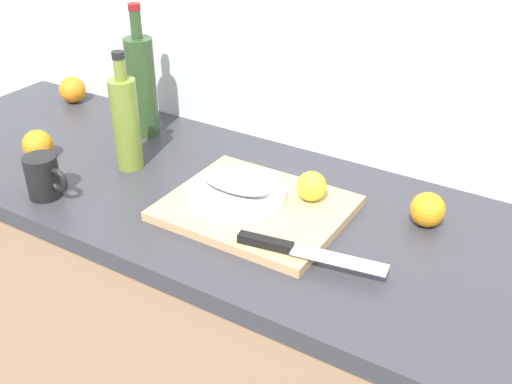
{
  "coord_description": "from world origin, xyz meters",
  "views": [
    {
      "loc": [
        0.61,
        -0.97,
        1.6
      ],
      "look_at": [
        0.03,
        -0.02,
        0.95
      ],
      "focal_mm": 42.76,
      "sensor_mm": 36.0,
      "label": 1
    }
  ],
  "objects_px": {
    "chef_knife": "(292,249)",
    "lemon_0": "(311,186)",
    "olive_oil_bottle": "(126,122)",
    "white_plate": "(235,193)",
    "coffee_mug_1": "(44,177)",
    "fish_fillet": "(235,183)",
    "wine_bottle": "(142,85)",
    "cutting_board": "(256,208)",
    "orange_0": "(428,210)"
  },
  "relations": [
    {
      "from": "fish_fillet",
      "to": "white_plate",
      "type": "bearing_deg",
      "value": 90.0
    },
    {
      "from": "cutting_board",
      "to": "white_plate",
      "type": "bearing_deg",
      "value": 174.04
    },
    {
      "from": "chef_knife",
      "to": "olive_oil_bottle",
      "type": "distance_m",
      "value": 0.54
    },
    {
      "from": "olive_oil_bottle",
      "to": "coffee_mug_1",
      "type": "relative_size",
      "value": 2.53
    },
    {
      "from": "orange_0",
      "to": "coffee_mug_1",
      "type": "bearing_deg",
      "value": -156.37
    },
    {
      "from": "olive_oil_bottle",
      "to": "fish_fillet",
      "type": "bearing_deg",
      "value": -2.14
    },
    {
      "from": "lemon_0",
      "to": "wine_bottle",
      "type": "relative_size",
      "value": 0.19
    },
    {
      "from": "cutting_board",
      "to": "coffee_mug_1",
      "type": "height_order",
      "value": "coffee_mug_1"
    },
    {
      "from": "wine_bottle",
      "to": "orange_0",
      "type": "height_order",
      "value": "wine_bottle"
    },
    {
      "from": "white_plate",
      "to": "coffee_mug_1",
      "type": "distance_m",
      "value": 0.43
    },
    {
      "from": "chef_knife",
      "to": "lemon_0",
      "type": "bearing_deg",
      "value": 97.55
    },
    {
      "from": "olive_oil_bottle",
      "to": "wine_bottle",
      "type": "xyz_separation_m",
      "value": [
        -0.09,
        0.17,
        0.02
      ]
    },
    {
      "from": "lemon_0",
      "to": "coffee_mug_1",
      "type": "height_order",
      "value": "coffee_mug_1"
    },
    {
      "from": "white_plate",
      "to": "orange_0",
      "type": "bearing_deg",
      "value": 19.85
    },
    {
      "from": "wine_bottle",
      "to": "orange_0",
      "type": "distance_m",
      "value": 0.8
    },
    {
      "from": "fish_fillet",
      "to": "wine_bottle",
      "type": "xyz_separation_m",
      "value": [
        -0.41,
        0.18,
        0.09
      ]
    },
    {
      "from": "chef_knife",
      "to": "olive_oil_bottle",
      "type": "xyz_separation_m",
      "value": [
        -0.52,
        0.13,
        0.09
      ]
    },
    {
      "from": "wine_bottle",
      "to": "coffee_mug_1",
      "type": "xyz_separation_m",
      "value": [
        0.03,
        -0.37,
        -0.09
      ]
    },
    {
      "from": "wine_bottle",
      "to": "chef_knife",
      "type": "bearing_deg",
      "value": -26.04
    },
    {
      "from": "fish_fillet",
      "to": "lemon_0",
      "type": "height_order",
      "value": "lemon_0"
    },
    {
      "from": "lemon_0",
      "to": "cutting_board",
      "type": "bearing_deg",
      "value": -138.7
    },
    {
      "from": "coffee_mug_1",
      "to": "fish_fillet",
      "type": "bearing_deg",
      "value": 27.25
    },
    {
      "from": "lemon_0",
      "to": "wine_bottle",
      "type": "height_order",
      "value": "wine_bottle"
    },
    {
      "from": "white_plate",
      "to": "olive_oil_bottle",
      "type": "height_order",
      "value": "olive_oil_bottle"
    },
    {
      "from": "olive_oil_bottle",
      "to": "wine_bottle",
      "type": "distance_m",
      "value": 0.19
    },
    {
      "from": "coffee_mug_1",
      "to": "orange_0",
      "type": "distance_m",
      "value": 0.83
    },
    {
      "from": "lemon_0",
      "to": "chef_knife",
      "type": "bearing_deg",
      "value": -73.1
    },
    {
      "from": "fish_fillet",
      "to": "chef_knife",
      "type": "distance_m",
      "value": 0.24
    },
    {
      "from": "cutting_board",
      "to": "olive_oil_bottle",
      "type": "relative_size",
      "value": 1.3
    },
    {
      "from": "olive_oil_bottle",
      "to": "wine_bottle",
      "type": "relative_size",
      "value": 0.83
    },
    {
      "from": "lemon_0",
      "to": "wine_bottle",
      "type": "distance_m",
      "value": 0.57
    },
    {
      "from": "coffee_mug_1",
      "to": "wine_bottle",
      "type": "bearing_deg",
      "value": 94.58
    },
    {
      "from": "lemon_0",
      "to": "coffee_mug_1",
      "type": "xyz_separation_m",
      "value": [
        -0.53,
        -0.27,
        -0.0
      ]
    },
    {
      "from": "white_plate",
      "to": "lemon_0",
      "type": "xyz_separation_m",
      "value": [
        0.15,
        0.07,
        0.03
      ]
    },
    {
      "from": "wine_bottle",
      "to": "coffee_mug_1",
      "type": "distance_m",
      "value": 0.39
    },
    {
      "from": "chef_knife",
      "to": "orange_0",
      "type": "bearing_deg",
      "value": 46.26
    },
    {
      "from": "cutting_board",
      "to": "coffee_mug_1",
      "type": "bearing_deg",
      "value": -156.55
    },
    {
      "from": "cutting_board",
      "to": "white_plate",
      "type": "height_order",
      "value": "white_plate"
    },
    {
      "from": "fish_fillet",
      "to": "cutting_board",
      "type": "bearing_deg",
      "value": -5.96
    },
    {
      "from": "lemon_0",
      "to": "olive_oil_bottle",
      "type": "bearing_deg",
      "value": -172.39
    },
    {
      "from": "cutting_board",
      "to": "orange_0",
      "type": "relative_size",
      "value": 5.16
    },
    {
      "from": "fish_fillet",
      "to": "wine_bottle",
      "type": "relative_size",
      "value": 0.48
    },
    {
      "from": "olive_oil_bottle",
      "to": "wine_bottle",
      "type": "height_order",
      "value": "wine_bottle"
    },
    {
      "from": "chef_knife",
      "to": "coffee_mug_1",
      "type": "height_order",
      "value": "coffee_mug_1"
    },
    {
      "from": "orange_0",
      "to": "lemon_0",
      "type": "bearing_deg",
      "value": -164.61
    },
    {
      "from": "wine_bottle",
      "to": "lemon_0",
      "type": "bearing_deg",
      "value": -10.88
    },
    {
      "from": "lemon_0",
      "to": "white_plate",
      "type": "bearing_deg",
      "value": -153.52
    },
    {
      "from": "chef_knife",
      "to": "lemon_0",
      "type": "distance_m",
      "value": 0.2
    },
    {
      "from": "cutting_board",
      "to": "chef_knife",
      "type": "relative_size",
      "value": 1.29
    },
    {
      "from": "chef_knife",
      "to": "lemon_0",
      "type": "height_order",
      "value": "lemon_0"
    }
  ]
}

